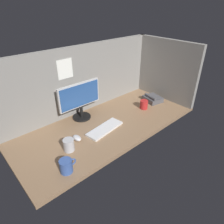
% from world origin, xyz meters
% --- Properties ---
extents(ground_plane, '(1.80, 0.80, 0.03)m').
position_xyz_m(ground_plane, '(0.00, 0.00, -0.01)').
color(ground_plane, '#8C6B4C').
extents(cubicle_wall_back, '(1.80, 0.06, 0.68)m').
position_xyz_m(cubicle_wall_back, '(-0.00, 0.37, 0.34)').
color(cubicle_wall_back, gray).
rests_on(cubicle_wall_back, ground_plane).
extents(cubicle_wall_side, '(0.05, 0.80, 0.68)m').
position_xyz_m(cubicle_wall_side, '(0.88, 0.00, 0.34)').
color(cubicle_wall_side, gray).
rests_on(cubicle_wall_side, ground_plane).
extents(monitor, '(0.45, 0.18, 0.37)m').
position_xyz_m(monitor, '(-0.13, 0.25, 0.21)').
color(monitor, black).
rests_on(monitor, ground_plane).
extents(keyboard, '(0.38, 0.18, 0.02)m').
position_xyz_m(keyboard, '(-0.09, -0.07, 0.01)').
color(keyboard, silver).
rests_on(keyboard, ground_plane).
extents(mouse, '(0.06, 0.10, 0.03)m').
position_xyz_m(mouse, '(-0.36, -0.02, 0.02)').
color(mouse, silver).
rests_on(mouse, ground_plane).
extents(mug_red_plastic, '(0.08, 0.08, 0.09)m').
position_xyz_m(mug_red_plastic, '(0.49, -0.04, 0.05)').
color(mug_red_plastic, red).
rests_on(mug_red_plastic, ground_plane).
extents(mug_steel, '(0.09, 0.09, 0.10)m').
position_xyz_m(mug_steel, '(-0.48, -0.10, 0.05)').
color(mug_steel, '#B2B2B7').
rests_on(mug_steel, ground_plane).
extents(mug_ceramic_blue, '(0.12, 0.09, 0.10)m').
position_xyz_m(mug_ceramic_blue, '(-0.62, -0.28, 0.05)').
color(mug_ceramic_blue, '#38569E').
rests_on(mug_ceramic_blue, ground_plane).
extents(desk_phone, '(0.20, 0.22, 0.09)m').
position_xyz_m(desk_phone, '(0.69, -0.00, 0.03)').
color(desk_phone, '#4C4C51').
rests_on(desk_phone, ground_plane).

